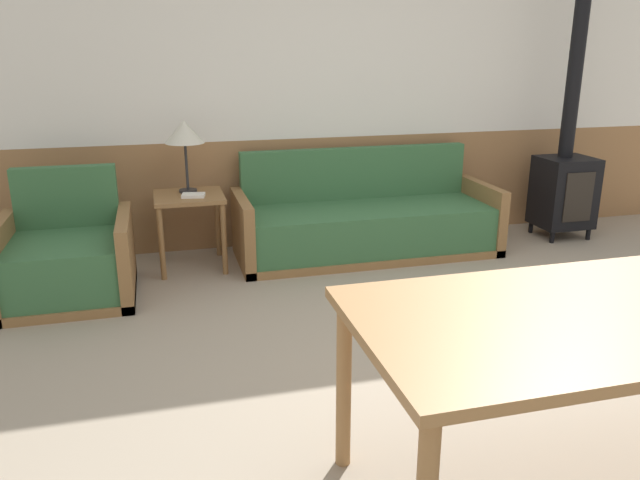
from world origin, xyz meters
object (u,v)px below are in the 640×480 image
Objects in this scene: couch at (366,224)px; side_table at (190,208)px; wood_stove at (566,165)px; table_lamp at (184,134)px; armchair at (67,262)px.

couch reaches higher than side_table.
table_lamp is at bearing 178.20° from wood_stove.
wood_stove reaches higher than couch.
armchair is at bearing -150.19° from table_lamp.
table_lamp is (0.84, 0.48, 0.75)m from armchair.
armchair is (-2.22, -0.37, 0.00)m from couch.
wood_stove is at bearing 1.52° from armchair.
table_lamp is 0.21× the size of wood_stove.
wood_stove is (3.19, -0.10, -0.36)m from table_lamp.
wood_stove is (3.19, -0.01, 0.18)m from side_table.
armchair is 0.95m from side_table.
side_table is at bearing 179.78° from wood_stove.
armchair is 1.49× the size of side_table.
couch is at bearing -179.63° from wood_stove.
couch is 1.57m from table_lamp.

